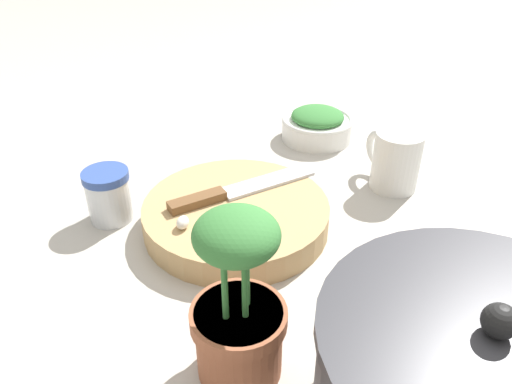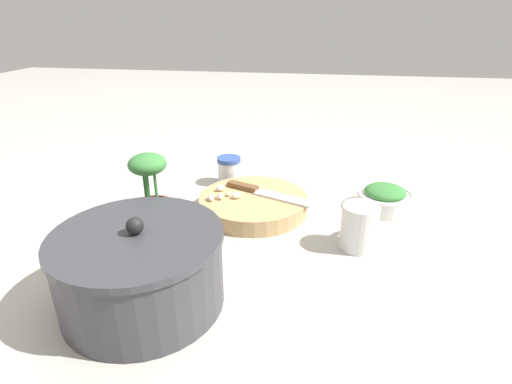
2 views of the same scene
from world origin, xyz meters
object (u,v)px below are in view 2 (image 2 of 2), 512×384
object	(u,v)px
chef_knife	(263,192)
herb_bowl	(384,198)
stock_pot	(141,269)
coffee_mug	(360,226)
cutting_board	(253,204)
spice_jar	(229,170)
garlic_cloves	(224,194)
potted_herb	(152,205)

from	to	relation	value
chef_knife	herb_bowl	xyz separation A→B (m)	(-0.30, -0.05, -0.01)
stock_pot	coffee_mug	bearing A→B (deg)	-146.75
chef_knife	cutting_board	bearing A→B (deg)	-25.50
spice_jar	stock_pot	world-z (taller)	stock_pot
herb_bowl	coffee_mug	bearing A→B (deg)	68.96
spice_jar	coffee_mug	xyz separation A→B (m)	(-0.35, 0.29, 0.01)
herb_bowl	spice_jar	bearing A→B (deg)	-12.44
chef_knife	herb_bowl	distance (m)	0.30
herb_bowl	cutting_board	bearing A→B (deg)	11.82
cutting_board	garlic_cloves	bearing A→B (deg)	10.90
stock_pot	cutting_board	bearing A→B (deg)	-108.43
garlic_cloves	stock_pot	world-z (taller)	stock_pot
coffee_mug	stock_pot	world-z (taller)	stock_pot
potted_herb	chef_knife	bearing A→B (deg)	-138.68
spice_jar	herb_bowl	bearing A→B (deg)	167.56
cutting_board	garlic_cloves	size ratio (longest dim) A/B	3.18
chef_knife	potted_herb	size ratio (longest dim) A/B	1.18
chef_knife	coffee_mug	xyz separation A→B (m)	(-0.23, 0.15, 0.00)
cutting_board	chef_knife	world-z (taller)	chef_knife
stock_pot	potted_herb	world-z (taller)	potted_herb
stock_pot	garlic_cloves	bearing A→B (deg)	-98.21
herb_bowl	chef_knife	bearing A→B (deg)	8.95
stock_pot	potted_herb	distance (m)	0.22
potted_herb	herb_bowl	bearing A→B (deg)	-155.54
herb_bowl	spice_jar	world-z (taller)	spice_jar
garlic_cloves	spice_jar	distance (m)	0.18
cutting_board	coffee_mug	size ratio (longest dim) A/B	2.46
garlic_cloves	potted_herb	xyz separation A→B (m)	(0.12, 0.15, 0.03)
cutting_board	potted_herb	xyz separation A→B (m)	(0.19, 0.17, 0.06)
herb_bowl	stock_pot	size ratio (longest dim) A/B	0.50
cutting_board	herb_bowl	size ratio (longest dim) A/B	1.94
potted_herb	stock_pot	bearing A→B (deg)	107.91
stock_pot	potted_herb	bearing A→B (deg)	-72.09
cutting_board	herb_bowl	bearing A→B (deg)	-168.18
stock_pot	herb_bowl	bearing A→B (deg)	-135.53
cutting_board	spice_jar	distance (m)	0.19
garlic_cloves	stock_pot	distance (m)	0.36
spice_jar	stock_pot	bearing A→B (deg)	87.38
chef_knife	herb_bowl	size ratio (longest dim) A/B	1.66
garlic_cloves	spice_jar	world-z (taller)	spice_jar
chef_knife	spice_jar	bearing A→B (deg)	-118.07
coffee_mug	potted_herb	size ratio (longest dim) A/B	0.56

